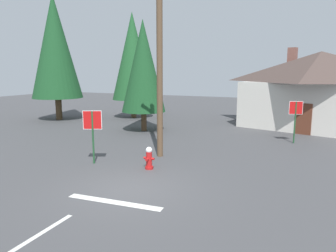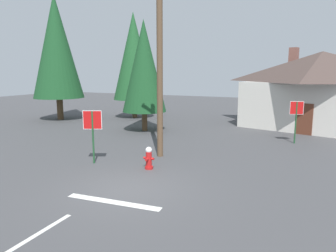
{
  "view_description": "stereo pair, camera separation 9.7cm",
  "coord_description": "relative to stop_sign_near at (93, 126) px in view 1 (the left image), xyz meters",
  "views": [
    {
      "loc": [
        5.59,
        -8.85,
        4.0
      ],
      "look_at": [
        -0.17,
        3.81,
        1.58
      ],
      "focal_mm": 33.56,
      "sensor_mm": 36.0,
      "label": 1
    },
    {
      "loc": [
        5.68,
        -8.81,
        4.0
      ],
      "look_at": [
        -0.17,
        3.81,
        1.58
      ],
      "focal_mm": 33.56,
      "sensor_mm": 36.0,
      "label": 2
    }
  ],
  "objects": [
    {
      "name": "lane_center_stripe",
      "position": [
        2.62,
        -6.14,
        -1.68
      ],
      "size": [
        0.23,
        3.45,
        0.01
      ],
      "primitive_type": "cube",
      "rotation": [
        0.0,
        0.0,
        1.6
      ],
      "color": "silver",
      "rests_on": "ground"
    },
    {
      "name": "utility_pole",
      "position": [
        2.13,
        2.29,
        3.1
      ],
      "size": [
        1.6,
        0.28,
        9.21
      ],
      "color": "brown",
      "rests_on": "ground"
    },
    {
      "name": "pine_tree_tall_left",
      "position": [
        -5.56,
        12.83,
        3.57
      ],
      "size": [
        3.57,
        3.57,
        8.93
      ],
      "color": "#4C3823",
      "rests_on": "ground"
    },
    {
      "name": "stop_sign_near",
      "position": [
        0.0,
        0.0,
        0.0
      ],
      "size": [
        0.75,
        0.36,
        2.34
      ],
      "color": "#1E4C28",
      "rests_on": "ground"
    },
    {
      "name": "pine_tree_short_left",
      "position": [
        -10.69,
        9.23,
        4.3
      ],
      "size": [
        4.07,
        4.07,
        10.17
      ],
      "color": "#4C3823",
      "rests_on": "ground"
    },
    {
      "name": "pine_tree_mid_left",
      "position": [
        -1.74,
        7.74,
        2.65
      ],
      "size": [
        2.95,
        2.95,
        7.36
      ],
      "color": "#4C3823",
      "rests_on": "ground"
    },
    {
      "name": "fire_hydrant",
      "position": [
        2.59,
        0.29,
        -1.22
      ],
      "size": [
        0.47,
        0.4,
        0.94
      ],
      "color": "red",
      "rests_on": "ground"
    },
    {
      "name": "ground_plane",
      "position": [
        2.92,
        -1.96,
        -1.74
      ],
      "size": [
        80.0,
        80.0,
        0.1
      ],
      "primitive_type": "cube",
      "color": "#424244"
    },
    {
      "name": "house",
      "position": [
        8.97,
        13.94,
        1.11
      ],
      "size": [
        11.49,
        9.22,
        5.8
      ],
      "color": "beige",
      "rests_on": "ground"
    },
    {
      "name": "lane_stop_bar",
      "position": [
        3.18,
        -3.15,
        -1.68
      ],
      "size": [
        3.2,
        0.55,
        0.01
      ],
      "primitive_type": "cube",
      "rotation": [
        0.0,
        0.0,
        0.08
      ],
      "color": "silver",
      "rests_on": "ground"
    },
    {
      "name": "stop_sign_far",
      "position": [
        7.8,
        7.88,
        0.01
      ],
      "size": [
        0.71,
        0.23,
        2.38
      ],
      "color": "#1E4C28",
      "rests_on": "ground"
    }
  ]
}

